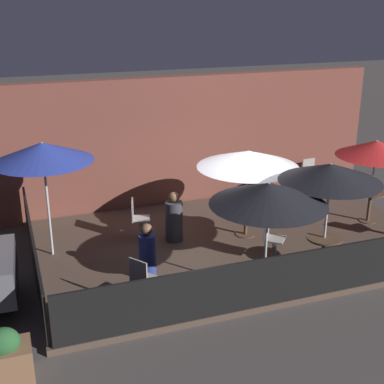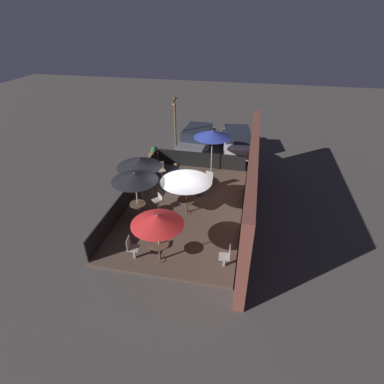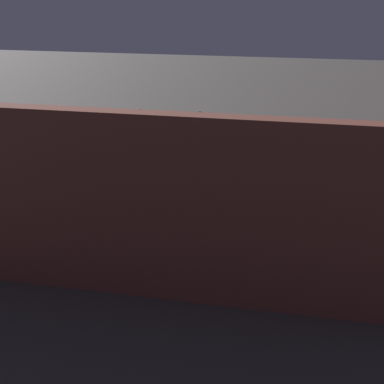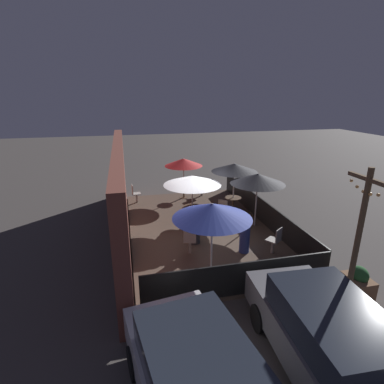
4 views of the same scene
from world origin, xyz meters
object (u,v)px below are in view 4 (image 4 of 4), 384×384
Objects in this scene: patio_umbrella_3 at (212,211)px; patron_0 at (195,229)px; patio_chair_2 at (203,186)px; patio_chair_4 at (190,240)px; light_post at (357,245)px; patio_umbrella_2 at (184,162)px; dining_table_0 at (233,201)px; patio_chair_1 at (135,193)px; parked_car_1 at (197,382)px; patron_1 at (245,238)px; patio_chair_0 at (224,209)px; patio_umbrella_4 at (258,179)px; planter_box at (358,284)px; dining_table_1 at (192,210)px; patio_umbrella_0 at (235,168)px; patio_umbrella_1 at (192,180)px; parked_car_0 at (331,342)px; patio_chair_3 at (275,240)px; dining_table_2 at (184,186)px.

patio_umbrella_3 is 2.15× the size of patron_0.
patio_chair_2 is 6.04m from patio_chair_4.
patio_umbrella_2 is at bearing 10.88° from light_post.
patio_chair_1 is (2.27, 4.20, -0.06)m from dining_table_0.
parked_car_1 is (-1.27, 3.79, -1.31)m from light_post.
dining_table_0 is at bearing -92.55° from patron_1.
patio_chair_0 is at bearing 83.63° from patio_chair_2.
patio_umbrella_4 is 1.93m from patio_chair_0.
light_post is (-3.63, -0.94, 1.52)m from patron_1.
parked_car_1 is (-6.82, 4.10, -1.24)m from patio_umbrella_4.
planter_box reaches higher than dining_table_0.
patio_umbrella_4 is at bearing -111.51° from patron_1.
patron_0 is (-1.65, 0.30, -0.06)m from dining_table_1.
planter_box is 2.29m from light_post.
patio_chair_1 is 0.79× the size of patron_1.
light_post is at bearing -69.33° from patio_chair_1.
patio_umbrella_0 is at bearing -144.34° from patio_umbrella_2.
patio_umbrella_4 is at bearing -107.34° from patio_umbrella_1.
patio_umbrella_4 reaches higher than parked_car_1.
patio_chair_1 is at bearing 19.55° from parked_car_0.
dining_table_0 is 0.76× the size of patio_chair_3.
planter_box is (-6.16, -1.24, -1.79)m from patio_umbrella_0.
patio_chair_1 is at bearing 50.47° from patio_umbrella_4.
patio_umbrella_1 is at bearing -0.00° from patio_chair_3.
patron_1 is at bearing 37.64° from planter_box.
patio_chair_0 is 1.03× the size of patio_chair_2.
dining_table_0 is 3.00m from dining_table_2.
patio_umbrella_1 is 4.40m from patio_umbrella_3.
patron_0 is (1.36, 2.41, -0.01)m from patio_chair_3.
light_post is at bearing -161.41° from dining_table_1.
dining_table_0 is 0.92× the size of dining_table_2.
patio_umbrella_4 is at bearing -39.10° from patio_umbrella_3.
patio_umbrella_4 is 5.56m from light_post.
patio_chair_0 is 1.06× the size of planter_box.
patron_1 is at bearing 35.04° from patio_chair_3.
patio_umbrella_2 is 1.71m from patio_chair_2.
patron_1 is at bearing 165.82° from patio_umbrella_0.
patio_chair_1 is 7.39m from patio_chair_3.
patio_umbrella_3 is (-5.11, 2.53, 0.22)m from patio_umbrella_0.
patio_umbrella_3 is 2.60× the size of patio_chair_0.
planter_box is (-3.75, -3.58, -0.23)m from patron_0.
patio_chair_4 is (-2.36, 1.98, -0.01)m from patio_chair_0.
patio_umbrella_4 is 2.29× the size of patio_chair_4.
patron_0 reaches higher than patio_chair_1.
patio_chair_1 is 1.01× the size of planter_box.
patron_1 is 0.30× the size of light_post.
dining_table_0 is at bearing -69.62° from dining_table_1.
patio_umbrella_3 is at bearing -28.65° from parked_car_1.
patio_chair_0 is 5.71m from planter_box.
patio_chair_1 is 0.20× the size of parked_car_0.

